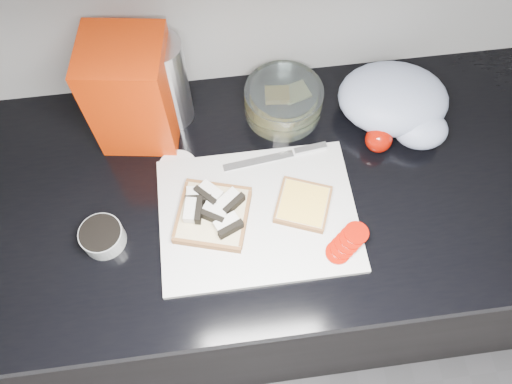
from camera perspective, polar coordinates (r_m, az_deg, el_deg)
base_cabinet at (r=1.49m, az=0.84°, el=-7.64°), size 3.50×0.60×0.86m
countertop at (r=1.08m, az=1.15°, el=0.46°), size 3.50×0.64×0.04m
cutting_board at (r=1.02m, az=0.22°, el=-2.62°), size 0.40×0.30×0.01m
bread_left at (r=1.00m, az=-4.97°, el=-2.38°), size 0.18×0.18×0.04m
bread_right at (r=1.02m, az=5.40°, el=-1.42°), size 0.14×0.14×0.02m
tomato_slices at (r=1.00m, az=10.37°, el=-5.72°), size 0.10×0.09×0.02m
knife at (r=1.08m, az=3.72°, el=4.39°), size 0.23×0.04×0.01m
seed_tub at (r=1.03m, az=-17.16°, el=-4.84°), size 0.09×0.09×0.04m
tub_lid at (r=1.09m, az=-8.94°, el=2.86°), size 0.10×0.10×0.01m
glass_bowl at (r=1.14m, az=3.13°, el=10.34°), size 0.17×0.17×0.07m
bread_bag at (r=1.06m, az=-13.91°, el=10.99°), size 0.18×0.17×0.25m
steel_canister at (r=1.09m, az=-10.19°, el=12.14°), size 0.09×0.09×0.22m
grocery_bag at (r=1.15m, az=15.80°, el=9.79°), size 0.27×0.25×0.11m
whole_tomatoes at (r=1.11m, az=13.84°, el=5.88°), size 0.06×0.06×0.06m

